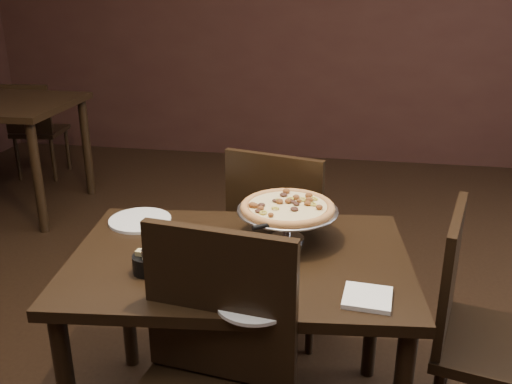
# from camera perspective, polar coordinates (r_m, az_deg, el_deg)

# --- Properties ---
(room) EXTENTS (6.04, 7.04, 2.84)m
(room) POSITION_cam_1_polar(r_m,az_deg,el_deg) (1.89, -2.08, 12.78)
(room) COLOR black
(room) RESTS_ON ground
(dining_table) EXTENTS (1.26, 0.91, 0.74)m
(dining_table) POSITION_cam_1_polar(r_m,az_deg,el_deg) (2.07, -1.62, -8.80)
(dining_table) COLOR black
(dining_table) RESTS_ON ground
(pizza_stand) EXTENTS (0.38, 0.38, 0.15)m
(pizza_stand) POSITION_cam_1_polar(r_m,az_deg,el_deg) (2.10, 3.17, -1.58)
(pizza_stand) COLOR #B8B7BF
(pizza_stand) RESTS_ON dining_table
(parmesan_shaker) EXTENTS (0.06, 0.06, 0.10)m
(parmesan_shaker) POSITION_cam_1_polar(r_m,az_deg,el_deg) (1.91, -10.46, -6.85)
(parmesan_shaker) COLOR beige
(parmesan_shaker) RESTS_ON dining_table
(pepper_flake_shaker) EXTENTS (0.06, 0.06, 0.11)m
(pepper_flake_shaker) POSITION_cam_1_polar(r_m,az_deg,el_deg) (1.93, -6.62, -6.18)
(pepper_flake_shaker) COLOR maroon
(pepper_flake_shaker) RESTS_ON dining_table
(packet_caddy) EXTENTS (0.10, 0.10, 0.08)m
(packet_caddy) POSITION_cam_1_polar(r_m,az_deg,el_deg) (1.94, -10.79, -6.99)
(packet_caddy) COLOR black
(packet_caddy) RESTS_ON dining_table
(napkin_stack) EXTENTS (0.16, 0.16, 0.02)m
(napkin_stack) POSITION_cam_1_polar(r_m,az_deg,el_deg) (1.80, 11.08, -10.32)
(napkin_stack) COLOR white
(napkin_stack) RESTS_ON dining_table
(plate_left) EXTENTS (0.25, 0.25, 0.01)m
(plate_left) POSITION_cam_1_polar(r_m,az_deg,el_deg) (2.33, -11.52, -2.80)
(plate_left) COLOR white
(plate_left) RESTS_ON dining_table
(plate_near) EXTENTS (0.23, 0.23, 0.01)m
(plate_near) POSITION_cam_1_polar(r_m,az_deg,el_deg) (1.74, -0.14, -11.09)
(plate_near) COLOR white
(plate_near) RESTS_ON dining_table
(serving_spatula) EXTENTS (0.15, 0.15, 0.02)m
(serving_spatula) POSITION_cam_1_polar(r_m,az_deg,el_deg) (1.95, 1.10, -3.41)
(serving_spatula) COLOR #B8B7BF
(serving_spatula) RESTS_ON pizza_stand
(chair_far) EXTENTS (0.54, 0.54, 0.96)m
(chair_far) POSITION_cam_1_polar(r_m,az_deg,el_deg) (2.67, 2.72, -4.47)
(chair_far) COLOR black
(chair_far) RESTS_ON ground
(chair_side) EXTENTS (0.52, 0.52, 0.93)m
(chair_side) POSITION_cam_1_polar(r_m,az_deg,el_deg) (2.21, 21.46, -12.51)
(chair_side) COLOR black
(chair_side) RESTS_ON ground
(bg_chair_far) EXTENTS (0.42, 0.42, 0.83)m
(bg_chair_far) POSITION_cam_1_polar(r_m,az_deg,el_deg) (5.23, -21.15, 6.12)
(bg_chair_far) COLOR black
(bg_chair_far) RESTS_ON ground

